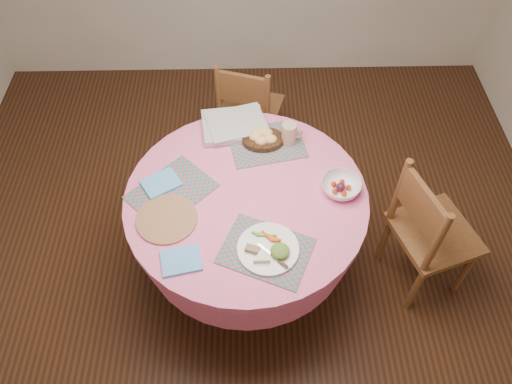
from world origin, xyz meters
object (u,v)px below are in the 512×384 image
chair_back (248,109)px  wicker_trivet (167,219)px  bread_bowl (263,137)px  dining_table (247,218)px  fruit_bowl (341,187)px  latte_mug (289,133)px  chair_right (428,232)px  dinner_plate (270,249)px

chair_back → wicker_trivet: chair_back is taller
wicker_trivet → bread_bowl: bearing=46.8°
dining_table → fruit_bowl: fruit_bowl is taller
latte_mug → chair_back: bearing=109.6°
chair_right → latte_mug: bearing=41.1°
chair_back → wicker_trivet: 1.23m
wicker_trivet → bread_bowl: 0.70m
bread_bowl → chair_right: bearing=-25.9°
dining_table → chair_back: size_ratio=1.46×
dining_table → chair_back: (0.02, 0.98, -0.11)m
wicker_trivet → bread_bowl: size_ratio=1.30×
wicker_trivet → fruit_bowl: fruit_bowl is taller
dinner_plate → latte_mug: latte_mug is taller
dinner_plate → fruit_bowl: bearing=43.4°
dining_table → wicker_trivet: size_ratio=4.13×
dining_table → dinner_plate: 0.41m
dining_table → dinner_plate: (0.11, -0.33, 0.22)m
chair_right → chair_back: bearing=23.7°
chair_right → fruit_bowl: (-0.50, 0.08, 0.30)m
chair_back → bread_bowl: 0.70m
wicker_trivet → latte_mug: (0.63, 0.51, 0.06)m
chair_back → fruit_bowl: size_ratio=3.33×
latte_mug → dining_table: bearing=-122.9°
chair_right → chair_back: 1.42m
dinner_plate → fruit_bowl: (0.37, 0.35, 0.01)m
dinner_plate → latte_mug: 0.71m
wicker_trivet → latte_mug: 0.81m
chair_back → fruit_bowl: chair_back is taller
chair_back → latte_mug: 0.75m
wicker_trivet → fruit_bowl: (0.87, 0.16, 0.03)m
chair_back → wicker_trivet: (-0.41, -1.12, 0.31)m
fruit_bowl → chair_right: bearing=-9.5°
dinner_plate → bread_bowl: (-0.01, 0.70, 0.02)m
dining_table → wicker_trivet: 0.46m
chair_right → wicker_trivet: size_ratio=3.08×
dinner_plate → latte_mug: bearing=79.2°
chair_right → latte_mug: size_ratio=7.25×
fruit_bowl → chair_back: bearing=115.6°
dining_table → dinner_plate: dinner_plate is taller
dining_table → latte_mug: bearing=57.1°
dinner_plate → chair_right: bearing=17.0°
dinner_plate → bread_bowl: bread_bowl is taller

